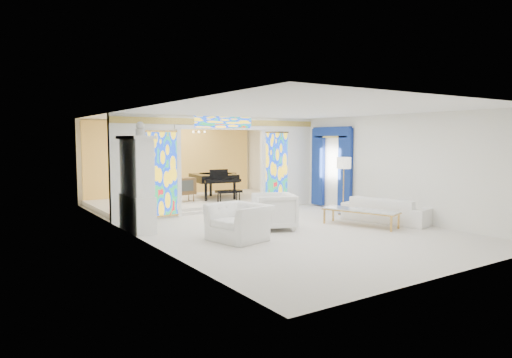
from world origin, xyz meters
TOP-DOWN VIEW (x-y plane):
  - floor at (0.00, 0.00)m, footprint 12.00×12.00m
  - ceiling at (0.00, 0.00)m, footprint 7.00×12.00m
  - wall_back at (0.00, 6.00)m, footprint 7.00×0.02m
  - wall_front at (0.00, -6.00)m, footprint 7.00×0.02m
  - wall_left at (-3.50, 0.00)m, footprint 0.02×12.00m
  - wall_right at (3.50, 0.00)m, footprint 0.02×12.00m
  - partition_wall at (0.00, 2.00)m, footprint 7.00×0.22m
  - stained_glass_left at (-2.03, 1.89)m, footprint 0.90×0.04m
  - stained_glass_right at (2.03, 1.89)m, footprint 0.90×0.04m
  - stained_glass_transom at (0.00, 1.89)m, footprint 2.00×0.04m
  - alcove_platform at (0.00, 4.10)m, footprint 6.80×3.80m
  - gold_curtain_back at (0.00, 5.88)m, footprint 6.70×0.10m
  - chandelier at (0.20, 4.00)m, footprint 0.48×0.48m
  - blue_drapes at (3.40, 0.70)m, footprint 0.14×1.85m
  - china_cabinet at (-3.22, 0.60)m, footprint 0.56×1.46m
  - armchair_left at (-1.63, -1.71)m, footprint 1.36×1.48m
  - armchair_right at (-0.26, -1.15)m, footprint 1.31×1.29m
  - sofa at (2.95, -2.04)m, footprint 1.51×2.53m
  - side_table at (-1.09, -0.97)m, footprint 0.47×0.47m
  - vase at (-1.09, -0.97)m, footprint 0.20×0.20m
  - coffee_table at (1.91, -2.07)m, footprint 1.25×2.09m
  - floor_lamp at (2.80, -0.50)m, footprint 0.53×0.53m
  - grand_piano at (0.89, 4.05)m, footprint 1.91×2.74m
  - tv_console at (-0.55, 3.67)m, footprint 0.73×0.53m

SIDE VIEW (x-z plane):
  - floor at x=0.00m, z-range 0.00..0.00m
  - alcove_platform at x=0.00m, z-range 0.00..0.18m
  - sofa at x=2.95m, z-range 0.00..0.69m
  - side_table at x=-1.09m, z-range 0.08..0.62m
  - armchair_left at x=-1.63m, z-range 0.00..0.82m
  - coffee_table at x=1.91m, z-range 0.19..0.63m
  - armchair_right at x=-0.26m, z-range 0.00..0.93m
  - vase at x=-1.09m, z-range 0.54..0.71m
  - tv_console at x=-0.55m, z-range 0.30..1.11m
  - grand_piano at x=0.89m, z-range 0.37..1.43m
  - china_cabinet at x=-3.22m, z-range -0.19..2.53m
  - stained_glass_left at x=-2.03m, z-range 0.10..2.50m
  - stained_glass_right at x=2.03m, z-range 0.10..2.50m
  - floor_lamp at x=2.80m, z-range 0.62..2.37m
  - wall_back at x=0.00m, z-range 0.00..3.00m
  - wall_front at x=0.00m, z-range 0.00..3.00m
  - wall_left at x=-3.50m, z-range 0.00..3.00m
  - wall_right at x=3.50m, z-range 0.00..3.00m
  - gold_curtain_back at x=0.00m, z-range 0.05..2.95m
  - blue_drapes at x=3.40m, z-range 0.25..2.90m
  - partition_wall at x=0.00m, z-range 0.15..3.15m
  - chandelier at x=0.20m, z-range 2.40..2.70m
  - stained_glass_transom at x=0.00m, z-range 2.65..2.99m
  - ceiling at x=0.00m, z-range 2.99..3.01m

